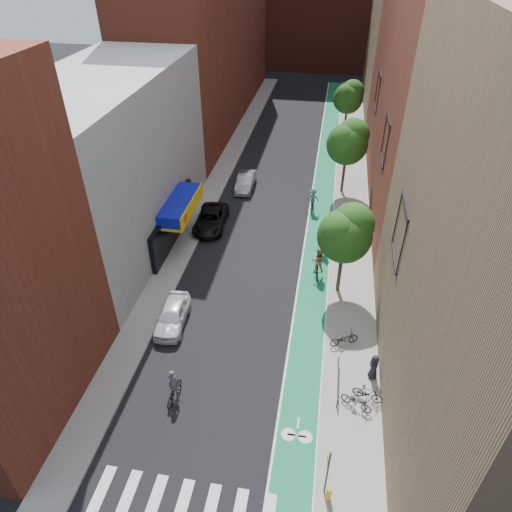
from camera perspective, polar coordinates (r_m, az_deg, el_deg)
The scene contains 24 objects.
ground at distance 24.24m, azimuth -4.57°, elevation -18.18°, with size 160.00×160.00×0.00m, color black.
bike_lane at distance 44.21m, azimuth 8.57°, elevation 9.22°, with size 2.00×68.00×0.01m, color #147250.
sidewalk_left at distance 45.34m, azimuth -4.32°, elevation 10.33°, with size 2.00×68.00×0.15m, color gray.
sidewalk_right at distance 44.24m, azimuth 11.84°, elevation 8.96°, with size 3.00×68.00×0.15m, color gray.
building_left_white at distance 34.34m, azimuth -17.81°, elevation 10.88°, with size 8.00×20.00×12.00m, color silver.
building_left_far_red at distance 58.31m, azimuth -6.18°, elevation 27.29°, with size 8.00×36.00×22.00m, color maroon.
building_right_mid_red at distance 41.30m, azimuth 22.00°, elevation 21.59°, with size 8.00×28.00×22.00m, color maroon.
building_right_far_tan at distance 64.98m, azimuth 18.25°, elevation 25.00°, with size 8.00×20.00×18.00m, color #8C6B4C.
tree_near at distance 28.01m, azimuth 11.17°, elevation 2.95°, with size 3.40×3.36×6.42m.
tree_mid at distance 40.45m, azimuth 11.44°, elevation 13.92°, with size 3.55×3.53×6.74m.
tree_far at distance 53.83m, azimuth 11.51°, elevation 18.99°, with size 3.30×3.25×6.21m.
sign_pole at distance 20.48m, azimuth 8.92°, elevation -24.94°, with size 0.13×0.71×3.00m.
parked_car_white at distance 28.01m, azimuth -10.40°, elevation -7.30°, with size 1.59×3.96×1.35m, color silver.
parked_car_black at distance 36.58m, azimuth -5.66°, elevation 4.60°, with size 2.25×4.87×1.35m, color black.
parked_car_silver at distance 42.18m, azimuth -1.33°, elevation 9.28°, with size 1.43×4.11×1.35m, color #94979C.
cyclist_lead at distance 24.33m, azimuth -10.26°, elevation -16.08°, with size 0.75×1.80×1.94m.
cyclist_lane_near at distance 31.26m, azimuth 7.69°, elevation -1.02°, with size 0.99×1.75×2.21m.
cyclist_lane_mid at distance 33.60m, azimuth 8.45°, elevation 1.40°, with size 1.07×1.96×2.06m.
cyclist_lane_far at distance 38.72m, azimuth 7.09°, elevation 6.85°, with size 1.13×1.56×2.04m.
parked_bike_near at distance 24.12m, azimuth 12.44°, elevation -17.33°, with size 0.57×1.63×0.86m, color black.
parked_bike_mid at distance 24.50m, azimuth 13.80°, elevation -16.33°, with size 0.44×1.56×0.94m, color black.
parked_bike_far at distance 26.78m, azimuth 10.95°, elevation -10.11°, with size 0.59×1.70×0.89m, color black.
pedestrian at distance 25.28m, azimuth 14.53°, elevation -13.25°, with size 0.76×0.49×1.55m, color black.
fire_hydrant at distance 21.52m, azimuth 9.09°, elevation -27.34°, with size 0.24×0.24×0.68m.
Camera 1 is at (4.20, -13.63, 19.59)m, focal length 32.00 mm.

